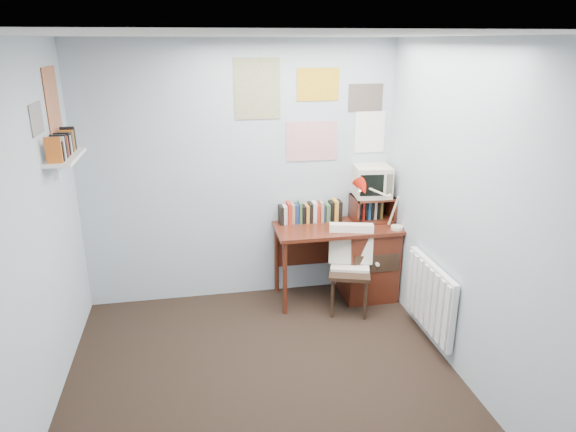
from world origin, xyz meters
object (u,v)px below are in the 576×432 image
at_px(desk, 362,258).
at_px(wall_shelf, 65,157).
at_px(radiator, 430,297).
at_px(desk_lamp, 398,208).
at_px(desk_chair, 350,272).
at_px(crt_tv, 372,180).
at_px(tv_riser, 372,208).

height_order(desk, wall_shelf, wall_shelf).
bearing_deg(radiator, wall_shelf, 169.11).
bearing_deg(desk_lamp, desk_chair, -150.57).
bearing_deg(desk, desk_chair, -126.28).
relative_size(desk, desk_lamp, 2.80).
bearing_deg(crt_tv, tv_riser, -60.25).
relative_size(desk_chair, crt_tv, 2.34).
relative_size(desk, desk_chair, 1.48).
xyz_separation_m(desk, radiator, (0.29, -0.93, 0.01)).
height_order(tv_riser, wall_shelf, wall_shelf).
distance_m(desk, crt_tv, 0.79).
bearing_deg(crt_tv, desk, -124.45).
bearing_deg(wall_shelf, crt_tv, 10.77).
relative_size(crt_tv, wall_shelf, 0.56).
xyz_separation_m(desk_lamp, crt_tv, (-0.16, 0.32, 0.20)).
xyz_separation_m(crt_tv, wall_shelf, (-2.68, -0.51, 0.45)).
bearing_deg(desk_lamp, desk, 161.15).
relative_size(desk, tv_riser, 3.00).
bearing_deg(desk_lamp, radiator, -72.55).
xyz_separation_m(radiator, wall_shelf, (-2.86, 0.55, 1.20)).
height_order(radiator, wall_shelf, wall_shelf).
relative_size(radiator, wall_shelf, 1.29).
distance_m(desk_chair, wall_shelf, 2.64).
distance_m(desk_chair, crt_tv, 0.94).
relative_size(tv_riser, wall_shelf, 0.65).
height_order(desk_chair, desk_lamp, desk_lamp).
bearing_deg(radiator, desk_lamp, 91.54).
bearing_deg(radiator, desk_chair, 129.33).
distance_m(desk, tv_riser, 0.51).
height_order(desk, crt_tv, crt_tv).
xyz_separation_m(desk_chair, crt_tv, (0.33, 0.44, 0.77)).
bearing_deg(radiator, tv_riser, 99.28).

